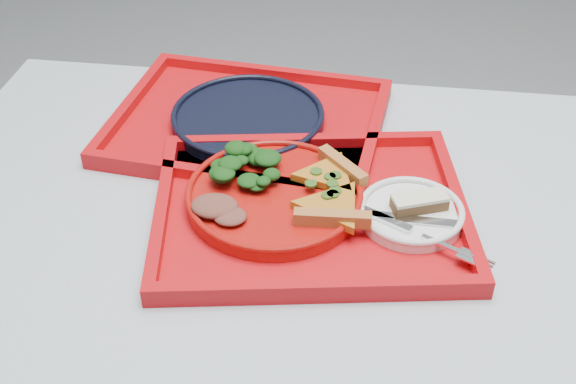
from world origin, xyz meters
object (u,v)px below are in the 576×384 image
Objects in this scene: tray_main at (310,213)px; navy_plate at (248,119)px; tray_far at (248,126)px; dinner_plate at (274,198)px; dessert_bar at (419,202)px.

tray_main is 1.73× the size of navy_plate.
dinner_plate is (0.08, -0.21, 0.02)m from tray_far.
tray_far is 0.36m from dessert_bar.
dinner_plate is (-0.05, 0.01, 0.02)m from tray_main.
tray_far is (-0.13, 0.22, 0.00)m from tray_main.
dessert_bar is (0.29, -0.21, 0.03)m from tray_far.
tray_main is 0.06m from dinner_plate.
tray_main and tray_far have the same top height.
dessert_bar is at bearing -6.65° from tray_main.
tray_main is 0.25m from tray_far.
navy_plate is 3.06× the size of dessert_bar.
dessert_bar is at bearing -0.46° from dinner_plate.
tray_far is at bearing 111.63° from tray_main.
navy_plate is (-0.08, 0.21, -0.00)m from dinner_plate.
dinner_plate is at bearing -69.53° from navy_plate.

